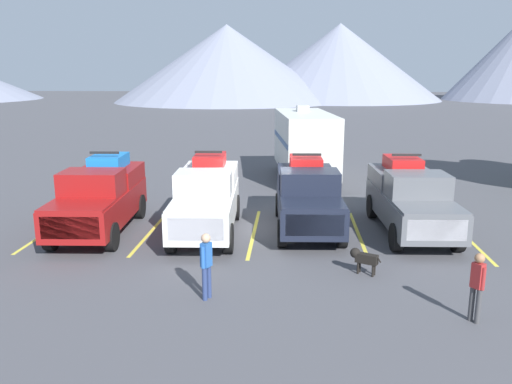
# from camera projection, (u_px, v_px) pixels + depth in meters

# --- Properties ---
(ground_plane) EXTENTS (240.00, 240.00, 0.00)m
(ground_plane) POSITION_uv_depth(u_px,v_px,m) (256.00, 225.00, 18.83)
(ground_plane) COLOR #47474C
(pickup_truck_a) EXTENTS (2.40, 5.48, 2.67)m
(pickup_truck_a) POSITION_uv_depth(u_px,v_px,m) (100.00, 196.00, 17.90)
(pickup_truck_a) COLOR maroon
(pickup_truck_a) RESTS_ON ground
(pickup_truck_b) EXTENTS (2.26, 5.48, 2.73)m
(pickup_truck_b) POSITION_uv_depth(u_px,v_px,m) (207.00, 197.00, 17.69)
(pickup_truck_b) COLOR white
(pickup_truck_b) RESTS_ON ground
(pickup_truck_c) EXTENTS (2.39, 5.35, 2.56)m
(pickup_truck_c) POSITION_uv_depth(u_px,v_px,m) (308.00, 196.00, 18.15)
(pickup_truck_c) COLOR black
(pickup_truck_c) RESTS_ON ground
(pickup_truck_d) EXTENTS (2.39, 5.60, 2.59)m
(pickup_truck_d) POSITION_uv_depth(u_px,v_px,m) (410.00, 198.00, 17.88)
(pickup_truck_d) COLOR #595B60
(pickup_truck_d) RESTS_ON ground
(lot_stripe_a) EXTENTS (0.12, 5.50, 0.01)m
(lot_stripe_a) POSITION_uv_depth(u_px,v_px,m) (53.00, 228.00, 18.45)
(lot_stripe_a) COLOR gold
(lot_stripe_a) RESTS_ON ground
(lot_stripe_b) EXTENTS (0.12, 5.50, 0.01)m
(lot_stripe_b) POSITION_uv_depth(u_px,v_px,m) (152.00, 230.00, 18.21)
(lot_stripe_b) COLOR gold
(lot_stripe_b) RESTS_ON ground
(lot_stripe_c) EXTENTS (0.12, 5.50, 0.01)m
(lot_stripe_c) POSITION_uv_depth(u_px,v_px,m) (254.00, 232.00, 17.97)
(lot_stripe_c) COLOR gold
(lot_stripe_c) RESTS_ON ground
(lot_stripe_d) EXTENTS (0.12, 5.50, 0.01)m
(lot_stripe_d) POSITION_uv_depth(u_px,v_px,m) (359.00, 234.00, 17.73)
(lot_stripe_d) COLOR gold
(lot_stripe_d) RESTS_ON ground
(lot_stripe_e) EXTENTS (0.12, 5.50, 0.01)m
(lot_stripe_e) POSITION_uv_depth(u_px,v_px,m) (466.00, 237.00, 17.49)
(lot_stripe_e) COLOR gold
(lot_stripe_e) RESTS_ON ground
(camper_trailer_a) EXTENTS (3.26, 8.12, 3.69)m
(camper_trailer_a) POSITION_uv_depth(u_px,v_px,m) (305.00, 142.00, 26.20)
(camper_trailer_a) COLOR silver
(camper_trailer_a) RESTS_ON ground
(person_a) EXTENTS (0.28, 0.34, 1.67)m
(person_a) POSITION_uv_depth(u_px,v_px,m) (206.00, 262.00, 12.54)
(person_a) COLOR navy
(person_a) RESTS_ON ground
(person_b) EXTENTS (0.29, 0.30, 1.61)m
(person_b) POSITION_uv_depth(u_px,v_px,m) (477.00, 283.00, 11.37)
(person_b) COLOR #3F3F42
(person_b) RESTS_ON ground
(dog) EXTENTS (0.81, 0.53, 0.70)m
(dog) POSITION_uv_depth(u_px,v_px,m) (362.00, 257.00, 14.22)
(dog) COLOR black
(dog) RESTS_ON ground
(mountain_ridge) EXTENTS (146.10, 45.69, 17.30)m
(mountain_ridge) POSITION_uv_depth(u_px,v_px,m) (281.00, 63.00, 95.22)
(mountain_ridge) COLOR gray
(mountain_ridge) RESTS_ON ground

